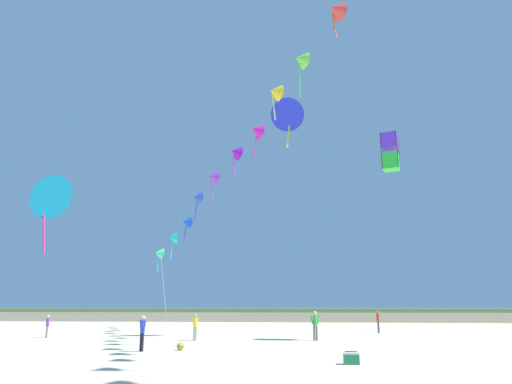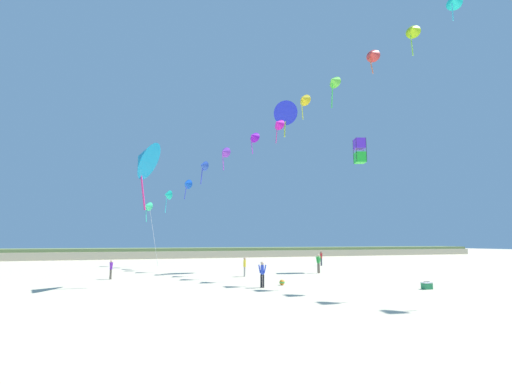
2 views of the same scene
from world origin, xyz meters
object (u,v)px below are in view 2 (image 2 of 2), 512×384
object	(u,v)px
person_near_left	(111,268)
person_far_left	(321,257)
person_far_right	(262,272)
beach_cooler	(427,286)
person_near_right	(245,265)
beach_ball	(282,282)
large_kite_mid_trail	(285,112)
large_kite_low_lead	(144,159)
large_kite_high_solo	(360,151)
person_mid_center	(318,262)

from	to	relation	value
person_near_left	person_far_left	distance (m)	24.36
person_far_right	beach_cooler	size ratio (longest dim) A/B	2.83
person_near_right	beach_cooler	xyz separation A→B (m)	(8.48, -10.83, -0.70)
beach_ball	person_near_right	bearing A→B (deg)	97.17
person_near_right	person_far_left	world-z (taller)	person_far_left
person_near_left	large_kite_mid_trail	xyz separation A→B (m)	(16.31, 3.28, 15.92)
large_kite_low_lead	beach_cooler	bearing A→B (deg)	-22.79
person_far_right	large_kite_high_solo	size ratio (longest dim) A/B	0.64
person_far_left	person_far_right	distance (m)	21.18
person_far_right	large_kite_high_solo	distance (m)	19.59
person_mid_center	person_far_right	xyz separation A→B (m)	(-8.30, -7.78, -0.07)
person_near_right	person_far_right	bearing A→B (deg)	-97.35
person_near_right	large_kite_high_solo	xyz separation A→B (m)	(12.82, 1.30, 11.32)
person_mid_center	large_kite_low_lead	size ratio (longest dim) A/B	0.35
person_mid_center	person_far_right	distance (m)	11.38
person_far_left	large_kite_mid_trail	world-z (taller)	large_kite_mid_trail
large_kite_high_solo	person_near_left	bearing A→B (deg)	179.85
person_far_left	beach_ball	size ratio (longest dim) A/B	4.74
person_near_left	beach_cooler	world-z (taller)	person_near_left
beach_cooler	large_kite_high_solo	bearing A→B (deg)	70.32
person_mid_center	beach_cooler	xyz separation A→B (m)	(1.07, -11.66, -0.80)
person_mid_center	large_kite_low_lead	xyz separation A→B (m)	(-15.83, -4.56, 7.54)
person_near_left	large_kite_mid_trail	size ratio (longest dim) A/B	0.35
large_kite_mid_trail	large_kite_high_solo	world-z (taller)	large_kite_mid_trail
large_kite_high_solo	large_kite_low_lead	bearing A→B (deg)	-166.68
person_near_left	beach_cooler	distance (m)	22.54
large_kite_low_lead	beach_ball	size ratio (longest dim) A/B	13.84
large_kite_low_lead	large_kite_mid_trail	world-z (taller)	large_kite_mid_trail
person_mid_center	large_kite_mid_trail	xyz separation A→B (m)	(-1.56, 3.81, 15.76)
person_mid_center	large_kite_mid_trail	distance (m)	16.29
person_mid_center	person_far_right	world-z (taller)	person_mid_center
person_near_left	person_mid_center	bearing A→B (deg)	-1.72
beach_cooler	beach_ball	xyz separation A→B (m)	(-7.70, 4.64, -0.03)
person_near_right	large_kite_high_solo	size ratio (longest dim) A/B	0.62
person_near_right	beach_cooler	bearing A→B (deg)	-51.95
large_kite_low_lead	beach_ball	xyz separation A→B (m)	(9.20, -2.46, -8.38)
beach_cooler	large_kite_mid_trail	bearing A→B (deg)	99.65
large_kite_mid_trail	beach_ball	world-z (taller)	large_kite_mid_trail
person_near_left	person_far_right	xyz separation A→B (m)	(9.56, -8.31, 0.09)
large_kite_high_solo	person_mid_center	bearing A→B (deg)	-174.99
large_kite_low_lead	beach_cooler	distance (m)	20.15
person_far_left	large_kite_high_solo	distance (m)	13.88
person_near_left	beach_ball	distance (m)	13.56
person_far_right	beach_ball	bearing A→B (deg)	24.34
person_far_right	large_kite_mid_trail	bearing A→B (deg)	59.79
person_mid_center	person_far_left	bearing A→B (deg)	59.34
large_kite_mid_trail	person_far_right	bearing A→B (deg)	-120.21
person_near_right	large_kite_mid_trail	world-z (taller)	large_kite_mid_trail
large_kite_high_solo	beach_ball	bearing A→B (deg)	-148.11
beach_cooler	beach_ball	bearing A→B (deg)	148.93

